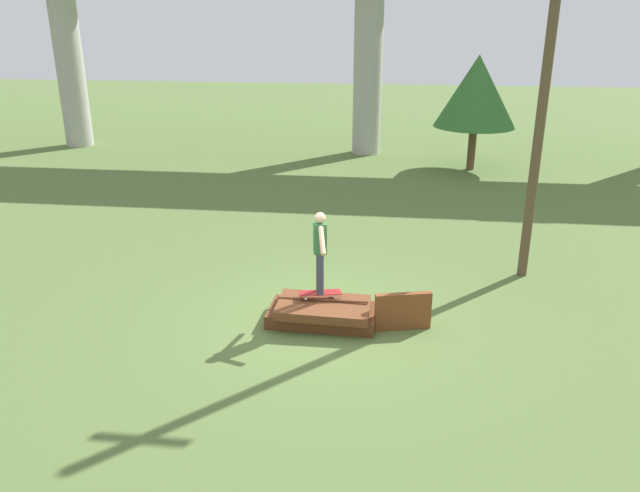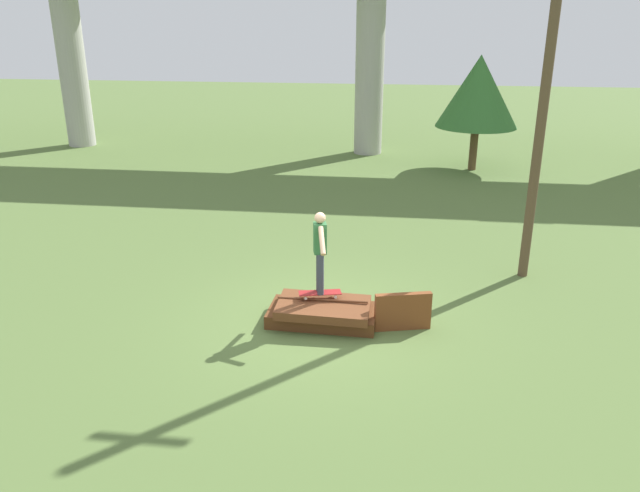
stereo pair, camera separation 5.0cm
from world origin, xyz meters
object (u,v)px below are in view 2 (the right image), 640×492
skater (320,248)px  utility_pole (548,64)px  skateboard (320,293)px  tree_behind_left (478,92)px

skater → utility_pole: bearing=32.5°
skateboard → skater: skater is taller
skater → utility_pole: utility_pole is taller
skater → utility_pole: (4.07, 2.59, 2.96)m
skater → tree_behind_left: bearing=72.2°
skateboard → tree_behind_left: size_ratio=0.20×
skater → tree_behind_left: tree_behind_left is taller
utility_pole → skateboard: bearing=-147.5°
skateboard → tree_behind_left: bearing=72.2°
skateboard → skater: size_ratio=0.53×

